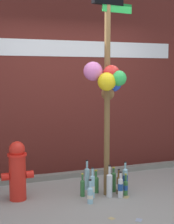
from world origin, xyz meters
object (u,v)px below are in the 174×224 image
(bottle_5, at_px, (113,181))
(bottle_8, at_px, (126,187))
(memorial_post, at_px, (107,69))
(bottle_10, at_px, (109,184))
(bottle_0, at_px, (82,187))
(bottle_9, at_px, (119,184))
(bottle_3, at_px, (120,187))
(fire_hydrant, at_px, (17,170))
(bottle_6, at_px, (87,177))
(bottle_7, at_px, (90,194))
(bottle_4, at_px, (96,183))
(bottle_2, at_px, (92,186))
(bottle_1, at_px, (125,178))

(bottle_5, bearing_deg, bottle_8, -64.88)
(memorial_post, bearing_deg, bottle_10, -77.64)
(memorial_post, relative_size, bottle_0, 9.08)
(bottle_9, bearing_deg, bottle_3, -105.24)
(bottle_0, height_order, bottle_5, bottle_5)
(bottle_8, xyz_separation_m, bottle_10, (-0.23, 0.02, 0.06))
(fire_hydrant, distance_m, bottle_6, 1.00)
(bottle_0, height_order, bottle_6, bottle_6)
(fire_hydrant, bearing_deg, bottle_8, -13.82)
(memorial_post, xyz_separation_m, bottle_9, (0.18, 0.00, -1.56))
(memorial_post, distance_m, bottle_7, 1.61)
(bottle_3, bearing_deg, memorial_post, 138.49)
(bottle_0, height_order, bottle_8, bottle_0)
(bottle_0, height_order, bottle_10, bottle_10)
(bottle_4, bearing_deg, fire_hydrant, 174.10)
(bottle_2, xyz_separation_m, bottle_3, (0.35, -0.11, -0.02))
(bottle_4, bearing_deg, bottle_10, -62.87)
(bottle_2, height_order, bottle_7, bottle_2)
(bottle_9, bearing_deg, bottle_4, 151.74)
(bottle_2, bearing_deg, bottle_1, 11.18)
(bottle_1, relative_size, bottle_4, 1.29)
(bottle_5, bearing_deg, bottle_4, 171.31)
(bottle_9, bearing_deg, fire_hydrant, 169.05)
(bottle_2, relative_size, bottle_8, 1.38)
(bottle_1, distance_m, bottle_6, 0.53)
(fire_hydrant, xyz_separation_m, bottle_2, (0.93, -0.27, -0.23))
(bottle_5, bearing_deg, bottle_9, -75.84)
(fire_hydrant, height_order, bottle_4, fire_hydrant)
(bottle_5, distance_m, bottle_7, 0.55)
(bottle_9, bearing_deg, bottle_10, -158.63)
(bottle_1, distance_m, bottle_10, 0.34)
(bottle_2, distance_m, bottle_7, 0.20)
(fire_hydrant, bearing_deg, bottle_1, -6.61)
(bottle_6, xyz_separation_m, bottle_9, (0.34, -0.32, -0.04))
(bottle_5, xyz_separation_m, bottle_6, (-0.31, 0.21, 0.02))
(fire_hydrant, distance_m, bottle_10, 1.22)
(bottle_5, xyz_separation_m, bottle_10, (-0.14, -0.17, 0.02))
(bottle_1, distance_m, bottle_7, 0.68)
(bottle_7, bearing_deg, bottle_3, 7.72)
(bottle_4, distance_m, bottle_5, 0.25)
(bottle_2, distance_m, bottle_6, 0.34)
(bottle_0, bearing_deg, bottle_6, 57.81)
(bottle_0, xyz_separation_m, bottle_5, (0.47, 0.03, 0.02))
(fire_hydrant, bearing_deg, bottle_0, -12.20)
(bottle_3, distance_m, bottle_4, 0.37)
(fire_hydrant, bearing_deg, bottle_4, -5.90)
(bottle_4, height_order, bottle_5, bottle_5)
(fire_hydrant, distance_m, bottle_9, 1.37)
(fire_hydrant, xyz_separation_m, bottle_1, (1.46, -0.17, -0.21))
(bottle_10, bearing_deg, bottle_9, 21.37)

